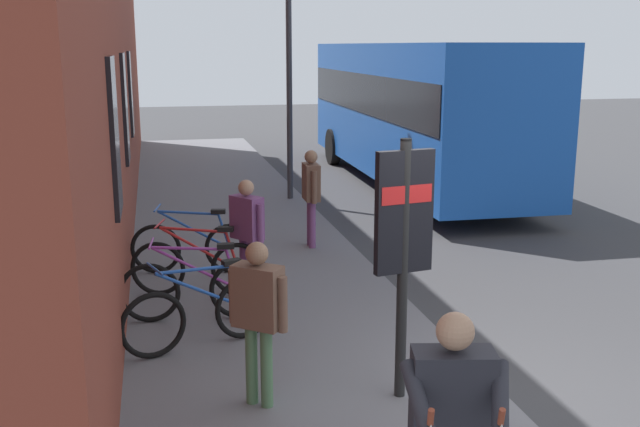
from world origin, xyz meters
The scene contains 14 objects.
ground centered at (6.00, -1.00, 0.00)m, with size 60.00×60.00×0.00m, color #38383A.
sidewalk_pavement centered at (8.00, 1.75, 0.06)m, with size 24.00×3.50×0.12m, color slate.
station_facade centered at (8.99, 3.80, 4.09)m, with size 22.00×0.65×8.19m.
bicycle_nearest_sign centered at (1.78, 2.68, 0.51)m, with size 0.69×1.70×0.97m.
bicycle_mid_rack centered at (2.61, 2.70, 0.51)m, with size 0.48×1.77×0.97m.
bicycle_far_end centered at (3.48, 2.60, 0.51)m, with size 0.62×1.72×0.97m.
bicycle_beside_lamp centered at (4.50, 2.61, 0.51)m, with size 0.52×1.75×0.97m.
transit_info_sign centered at (0.25, 0.97, 1.72)m, with size 0.18×0.56×2.40m.
city_bus centered at (11.02, -3.00, 1.92)m, with size 10.55×2.81×3.35m.
pedestrian_by_facade centered at (0.37, 2.27, 1.05)m, with size 0.44×0.48×1.53m.
pedestrian_crossing_street centered at (5.52, 0.67, 1.08)m, with size 0.60×0.24×1.57m.
pedestrian_near_bus centered at (3.41, 1.97, 1.05)m, with size 0.49×0.43×1.52m.
tourist_with_hotdogs centered at (-2.04, 1.45, 1.16)m, with size 0.65×0.64×1.69m.
street_lamp centered at (9.39, 0.30, 3.29)m, with size 0.28×0.28×5.37m.
Camera 1 is at (-5.72, 3.09, 3.30)m, focal length 41.23 mm.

